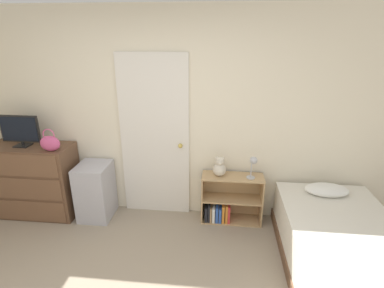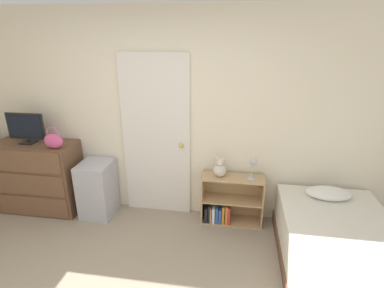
{
  "view_description": "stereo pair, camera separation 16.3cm",
  "coord_description": "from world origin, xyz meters",
  "px_view_note": "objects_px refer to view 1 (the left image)",
  "views": [
    {
      "loc": [
        0.76,
        -1.41,
        2.24
      ],
      "look_at": [
        0.43,
        1.78,
        1.05
      ],
      "focal_mm": 28.0,
      "sensor_mm": 36.0,
      "label": 1
    },
    {
      "loc": [
        0.93,
        -1.38,
        2.24
      ],
      "look_at": [
        0.43,
        1.78,
        1.05
      ],
      "focal_mm": 28.0,
      "sensor_mm": 36.0,
      "label": 2
    }
  ],
  "objects_px": {
    "tv": "(20,130)",
    "teddy_bear": "(220,168)",
    "storage_bin": "(96,191)",
    "bed": "(344,252)",
    "handbag": "(50,143)",
    "bookshelf": "(227,203)",
    "desk_lamp": "(253,163)",
    "dresser": "(35,180)"
  },
  "relations": [
    {
      "from": "dresser",
      "to": "tv",
      "type": "relative_size",
      "value": 2.11
    },
    {
      "from": "dresser",
      "to": "tv",
      "type": "height_order",
      "value": "tv"
    },
    {
      "from": "tv",
      "to": "handbag",
      "type": "distance_m",
      "value": 0.46
    },
    {
      "from": "handbag",
      "to": "bed",
      "type": "relative_size",
      "value": 0.14
    },
    {
      "from": "handbag",
      "to": "desk_lamp",
      "type": "relative_size",
      "value": 0.97
    },
    {
      "from": "tv",
      "to": "teddy_bear",
      "type": "bearing_deg",
      "value": 2.29
    },
    {
      "from": "handbag",
      "to": "desk_lamp",
      "type": "bearing_deg",
      "value": 4.33
    },
    {
      "from": "dresser",
      "to": "tv",
      "type": "distance_m",
      "value": 0.68
    },
    {
      "from": "storage_bin",
      "to": "bed",
      "type": "distance_m",
      "value": 2.87
    },
    {
      "from": "dresser",
      "to": "teddy_bear",
      "type": "xyz_separation_m",
      "value": [
        2.34,
        0.09,
        0.25
      ]
    },
    {
      "from": "bookshelf",
      "to": "bed",
      "type": "distance_m",
      "value": 1.38
    },
    {
      "from": "handbag",
      "to": "bed",
      "type": "distance_m",
      "value": 3.34
    },
    {
      "from": "tv",
      "to": "desk_lamp",
      "type": "bearing_deg",
      "value": 1.19
    },
    {
      "from": "bookshelf",
      "to": "bed",
      "type": "height_order",
      "value": "bed"
    },
    {
      "from": "bookshelf",
      "to": "handbag",
      "type": "bearing_deg",
      "value": -173.83
    },
    {
      "from": "dresser",
      "to": "handbag",
      "type": "relative_size",
      "value": 3.8
    },
    {
      "from": "storage_bin",
      "to": "bookshelf",
      "type": "xyz_separation_m",
      "value": [
        1.66,
        0.09,
        -0.12
      ]
    },
    {
      "from": "storage_bin",
      "to": "teddy_bear",
      "type": "xyz_separation_m",
      "value": [
        1.55,
        0.08,
        0.37
      ]
    },
    {
      "from": "dresser",
      "to": "storage_bin",
      "type": "height_order",
      "value": "dresser"
    },
    {
      "from": "tv",
      "to": "bed",
      "type": "bearing_deg",
      "value": -10.94
    },
    {
      "from": "handbag",
      "to": "teddy_bear",
      "type": "relative_size",
      "value": 1.11
    },
    {
      "from": "dresser",
      "to": "teddy_bear",
      "type": "bearing_deg",
      "value": 2.18
    },
    {
      "from": "handbag",
      "to": "teddy_bear",
      "type": "xyz_separation_m",
      "value": [
        1.97,
        0.22,
        -0.32
      ]
    },
    {
      "from": "tv",
      "to": "desk_lamp",
      "type": "relative_size",
      "value": 1.74
    },
    {
      "from": "bookshelf",
      "to": "desk_lamp",
      "type": "distance_m",
      "value": 0.64
    },
    {
      "from": "teddy_bear",
      "to": "desk_lamp",
      "type": "xyz_separation_m",
      "value": [
        0.39,
        -0.04,
        0.09
      ]
    },
    {
      "from": "tv",
      "to": "bed",
      "type": "xyz_separation_m",
      "value": [
        3.62,
        -0.7,
        -0.89
      ]
    },
    {
      "from": "dresser",
      "to": "bookshelf",
      "type": "relative_size",
      "value": 1.38
    },
    {
      "from": "dresser",
      "to": "storage_bin",
      "type": "distance_m",
      "value": 0.8
    },
    {
      "from": "tv",
      "to": "storage_bin",
      "type": "height_order",
      "value": "tv"
    },
    {
      "from": "desk_lamp",
      "to": "teddy_bear",
      "type": "bearing_deg",
      "value": 174.37
    },
    {
      "from": "handbag",
      "to": "bookshelf",
      "type": "xyz_separation_m",
      "value": [
        2.07,
        0.22,
        -0.8
      ]
    },
    {
      "from": "tv",
      "to": "handbag",
      "type": "relative_size",
      "value": 1.8
    },
    {
      "from": "handbag",
      "to": "bookshelf",
      "type": "relative_size",
      "value": 0.36
    },
    {
      "from": "dresser",
      "to": "handbag",
      "type": "bearing_deg",
      "value": -18.71
    },
    {
      "from": "storage_bin",
      "to": "bed",
      "type": "height_order",
      "value": "storage_bin"
    },
    {
      "from": "teddy_bear",
      "to": "storage_bin",
      "type": "bearing_deg",
      "value": -176.97
    },
    {
      "from": "handbag",
      "to": "storage_bin",
      "type": "distance_m",
      "value": 0.81
    },
    {
      "from": "dresser",
      "to": "bookshelf",
      "type": "height_order",
      "value": "dresser"
    },
    {
      "from": "tv",
      "to": "bookshelf",
      "type": "xyz_separation_m",
      "value": [
        2.5,
        0.1,
        -0.9
      ]
    },
    {
      "from": "bookshelf",
      "to": "teddy_bear",
      "type": "relative_size",
      "value": 3.04
    },
    {
      "from": "desk_lamp",
      "to": "storage_bin",
      "type": "bearing_deg",
      "value": -178.7
    }
  ]
}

